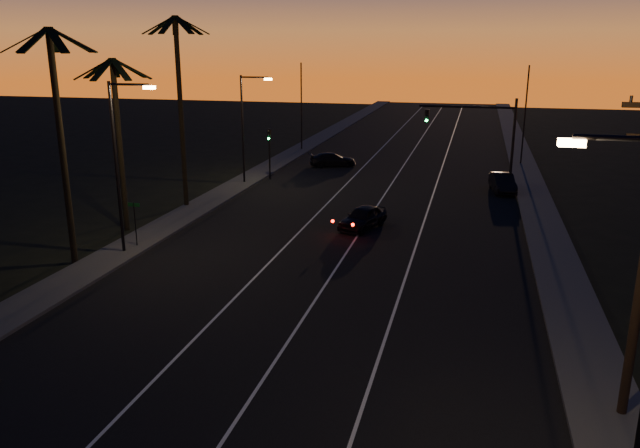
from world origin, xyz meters
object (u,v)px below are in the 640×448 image
(signal_mast, at_px, (481,128))
(right_car, at_px, (503,183))
(lead_car, at_px, (363,217))
(cross_car, at_px, (332,160))

(signal_mast, bearing_deg, right_car, 0.77)
(signal_mast, distance_m, lead_car, 14.47)
(signal_mast, height_order, right_car, signal_mast)
(lead_car, bearing_deg, cross_car, 108.22)
(signal_mast, xyz_separation_m, right_car, (1.86, 0.02, -4.08))
(signal_mast, bearing_deg, cross_car, 151.72)
(signal_mast, height_order, lead_car, signal_mast)
(signal_mast, relative_size, cross_car, 1.54)
(signal_mast, height_order, cross_car, signal_mast)
(lead_car, xyz_separation_m, cross_car, (-6.30, 19.15, -0.06))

